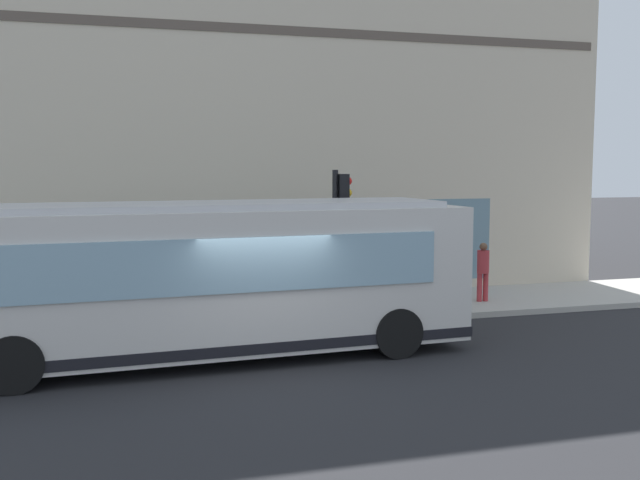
{
  "coord_description": "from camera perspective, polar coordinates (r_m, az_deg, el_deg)",
  "views": [
    {
      "loc": [
        -13.43,
        2.74,
        3.78
      ],
      "look_at": [
        1.81,
        -1.72,
        2.16
      ],
      "focal_mm": 41.05,
      "sensor_mm": 36.0,
      "label": 1
    }
  ],
  "objects": [
    {
      "name": "traffic_light_near_corner",
      "position": [
        17.56,
        1.59,
        2.01
      ],
      "size": [
        0.32,
        0.49,
        3.53
      ],
      "color": "black",
      "rests_on": "sidewalk_curb"
    },
    {
      "name": "fire_hydrant",
      "position": [
        18.39,
        4.68,
        -4.43
      ],
      "size": [
        0.35,
        0.35,
        0.74
      ],
      "color": "red",
      "rests_on": "sidewalk_curb"
    },
    {
      "name": "pedestrian_walking_along_curb",
      "position": [
        20.04,
        12.59,
        -2.14
      ],
      "size": [
        0.32,
        0.32,
        1.58
      ],
      "color": "#B23338",
      "rests_on": "sidewalk_curb"
    },
    {
      "name": "newspaper_vending_box",
      "position": [
        19.76,
        1.22,
        -3.43
      ],
      "size": [
        0.44,
        0.43,
        0.9
      ],
      "color": "#197233",
      "rests_on": "sidewalk_curb"
    },
    {
      "name": "city_bus_nearside",
      "position": [
        14.43,
        -8.3,
        -3.11
      ],
      "size": [
        3.0,
        10.15,
        3.07
      ],
      "color": "silver",
      "rests_on": "ground"
    },
    {
      "name": "ground",
      "position": [
        14.22,
        -4.68,
        -9.61
      ],
      "size": [
        120.0,
        120.0,
        0.0
      ],
      "primitive_type": "plane",
      "color": "#262628"
    },
    {
      "name": "building_corner",
      "position": [
        24.39,
        -10.0,
        12.65
      ],
      "size": [
        9.05,
        23.69,
        13.45
      ],
      "color": "beige",
      "rests_on": "ground"
    },
    {
      "name": "sidewalk_curb",
      "position": [
        18.38,
        -7.45,
        -5.85
      ],
      "size": [
        3.53,
        40.0,
        0.15
      ],
      "primitive_type": "cube",
      "color": "#B2ADA3",
      "rests_on": "ground"
    }
  ]
}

